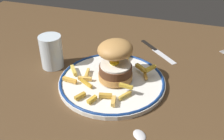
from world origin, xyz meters
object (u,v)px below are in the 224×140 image
at_px(water_glass, 52,53).
at_px(burger, 115,60).
at_px(knife, 155,49).
at_px(spoon, 143,139).
at_px(dinner_plate, 112,81).

bearing_deg(water_glass, burger, -5.49).
bearing_deg(knife, water_glass, -145.24).
bearing_deg(spoon, dinner_plate, 125.56).
distance_m(dinner_plate, burger, 0.06).
bearing_deg(spoon, knife, 96.39).
relative_size(dinner_plate, water_glass, 2.95).
height_order(water_glass, knife, water_glass).
relative_size(dinner_plate, spoon, 2.70).
distance_m(knife, spoon, 0.41).
bearing_deg(spoon, water_glass, 147.26).
xyz_separation_m(dinner_plate, water_glass, (-0.20, 0.03, 0.04)).
xyz_separation_m(burger, water_glass, (-0.21, 0.02, -0.03)).
height_order(knife, spoon, spoon).
height_order(burger, water_glass, burger).
bearing_deg(knife, dinner_plate, -109.35).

